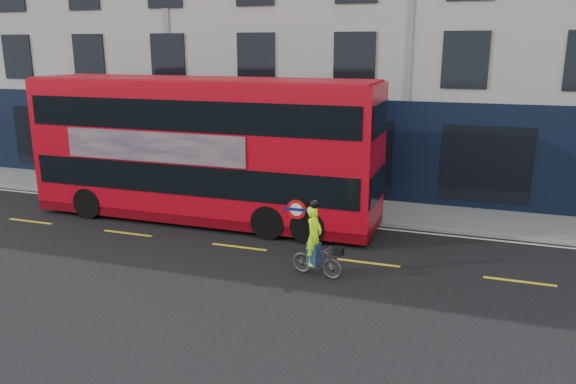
% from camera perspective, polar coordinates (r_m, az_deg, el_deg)
% --- Properties ---
extents(ground, '(120.00, 120.00, 0.00)m').
position_cam_1_polar(ground, '(14.86, 7.03, -9.19)').
color(ground, black).
rests_on(ground, ground).
extents(pavement, '(60.00, 3.00, 0.12)m').
position_cam_1_polar(pavement, '(20.88, 10.81, -2.12)').
color(pavement, slate).
rests_on(pavement, ground).
extents(kerb, '(60.00, 0.12, 0.13)m').
position_cam_1_polar(kerb, '(19.45, 10.15, -3.31)').
color(kerb, gray).
rests_on(kerb, ground).
extents(building_terrace, '(50.00, 10.07, 15.00)m').
position_cam_1_polar(building_terrace, '(26.47, 13.77, 17.49)').
color(building_terrace, '#A5A49C').
rests_on(building_terrace, ground).
extents(road_edge_line, '(58.00, 0.10, 0.01)m').
position_cam_1_polar(road_edge_line, '(19.19, 10.00, -3.74)').
color(road_edge_line, silver).
rests_on(road_edge_line, ground).
extents(lane_dashes, '(58.00, 0.12, 0.01)m').
position_cam_1_polar(lane_dashes, '(16.22, 8.16, -7.13)').
color(lane_dashes, yellow).
rests_on(lane_dashes, ground).
extents(bus, '(12.26, 2.86, 4.94)m').
position_cam_1_polar(bus, '(19.65, -8.51, 4.36)').
color(bus, '#B40714').
rests_on(bus, ground).
extents(cyclist, '(1.53, 0.69, 2.10)m').
position_cam_1_polar(cyclist, '(14.98, 2.84, -5.93)').
color(cyclist, '#414345').
rests_on(cyclist, ground).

